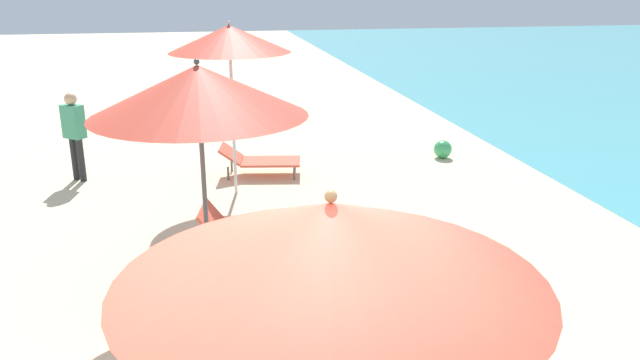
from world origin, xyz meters
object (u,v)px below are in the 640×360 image
at_px(lounger_second_shoreside, 256,234).
at_px(beach_ball, 443,149).
at_px(person_walking_near, 74,129).
at_px(umbrella_farthest, 229,39).
at_px(lounger_second_inland, 311,319).
at_px(lounger_farthest_shoreside, 259,159).
at_px(umbrella_nearest, 331,244).
at_px(umbrella_second, 198,91).

bearing_deg(lounger_second_shoreside, beach_ball, 54.20).
bearing_deg(person_walking_near, umbrella_farthest, 104.66).
bearing_deg(lounger_second_inland, person_walking_near, 126.88).
relative_size(lounger_farthest_shoreside, person_walking_near, 0.98).
xyz_separation_m(umbrella_nearest, person_walking_near, (-2.70, 8.45, -1.29)).
bearing_deg(lounger_second_shoreside, umbrella_farthest, 102.42).
relative_size(lounger_second_shoreside, person_walking_near, 1.01).
height_order(lounger_second_shoreside, person_walking_near, person_walking_near).
height_order(umbrella_nearest, lounger_farthest_shoreside, umbrella_nearest).
xyz_separation_m(lounger_second_shoreside, lounger_farthest_shoreside, (0.39, 3.44, -0.02)).
height_order(lounger_second_shoreside, lounger_second_inland, lounger_second_shoreside).
bearing_deg(beach_ball, person_walking_near, -178.94).
xyz_separation_m(lounger_second_shoreside, person_walking_near, (-2.74, 3.76, 0.61)).
height_order(lounger_second_inland, lounger_farthest_shoreside, lounger_second_inland).
relative_size(lounger_second_inland, umbrella_farthest, 0.49).
distance_m(lounger_second_shoreside, umbrella_farthest, 3.35).
xyz_separation_m(lounger_second_inland, person_walking_near, (-3.05, 5.97, 0.59)).
bearing_deg(umbrella_second, lounger_second_inland, -53.93).
bearing_deg(lounger_farthest_shoreside, lounger_second_shoreside, -86.59).
distance_m(umbrella_second, beach_ball, 7.05).
bearing_deg(lounger_second_shoreside, umbrella_second, -111.76).
height_order(lounger_second_shoreside, umbrella_farthest, umbrella_farthest).
distance_m(umbrella_farthest, lounger_farthest_shoreside, 2.43).
bearing_deg(beach_ball, lounger_second_shoreside, -136.21).
relative_size(lounger_second_inland, lounger_farthest_shoreside, 0.90).
height_order(lounger_second_shoreside, beach_ball, lounger_second_shoreside).
xyz_separation_m(umbrella_farthest, lounger_farthest_shoreside, (0.48, 0.91, -2.20)).
xyz_separation_m(lounger_second_shoreside, umbrella_farthest, (-0.09, 2.54, 2.18)).
relative_size(umbrella_second, lounger_second_shoreside, 1.68).
bearing_deg(lounger_second_shoreside, lounger_second_inland, -71.55).
bearing_deg(umbrella_farthest, lounger_farthest_shoreside, 62.20).
bearing_deg(lounger_second_shoreside, person_walking_near, 136.45).
distance_m(lounger_second_inland, beach_ball, 7.16).
distance_m(umbrella_nearest, person_walking_near, 8.97).
distance_m(umbrella_second, lounger_second_inland, 2.51).
relative_size(umbrella_second, lounger_second_inland, 1.94).
xyz_separation_m(umbrella_second, lounger_second_shoreside, (0.60, 0.96, -2.00)).
xyz_separation_m(umbrella_farthest, beach_ball, (4.14, 1.35, -2.32)).
bearing_deg(person_walking_near, umbrella_second, 63.83).
height_order(person_walking_near, beach_ball, person_walking_near).
height_order(umbrella_second, lounger_second_shoreside, umbrella_second).
bearing_deg(umbrella_nearest, beach_ball, 64.50).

